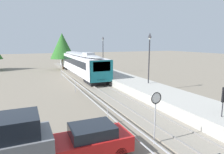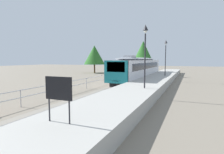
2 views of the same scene
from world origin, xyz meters
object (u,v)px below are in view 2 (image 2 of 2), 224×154
Objects in this scene: platform_lamp_far_end at (166,51)px; platform_notice_board at (59,90)px; platform_lamp_mid_platform at (145,44)px; commuter_train at (139,67)px.

platform_notice_board is (-1.06, -23.52, -2.44)m from platform_lamp_far_end.
platform_lamp_far_end reaches higher than platform_notice_board.
platform_lamp_mid_platform is 1.00× the size of platform_lamp_far_end.
commuter_train is 4.74m from platform_lamp_far_end.
platform_lamp_mid_platform is (4.04, -13.66, 2.47)m from commuter_train.
commuter_train is at bearing 97.21° from platform_notice_board.
platform_lamp_far_end is at bearing 90.00° from platform_lamp_mid_platform.
platform_lamp_far_end is at bearing 87.43° from platform_notice_board.
platform_lamp_mid_platform is 2.97× the size of platform_notice_board.
platform_lamp_mid_platform is at bearing 83.94° from platform_notice_board.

